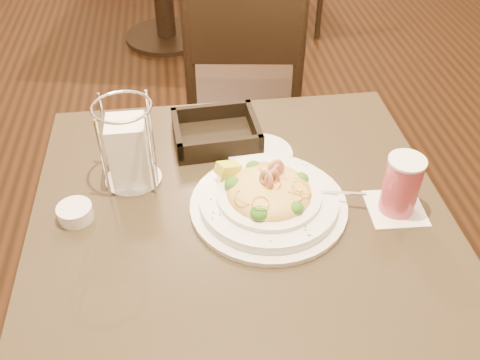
{
  "coord_description": "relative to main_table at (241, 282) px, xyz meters",
  "views": [
    {
      "loc": [
        -0.11,
        -0.82,
        1.54
      ],
      "look_at": [
        0.0,
        0.02,
        0.81
      ],
      "focal_mm": 40.0,
      "sensor_mm": 36.0,
      "label": 1
    }
  ],
  "objects": [
    {
      "name": "napkin_caddy",
      "position": [
        -0.23,
        0.14,
        0.32
      ],
      "size": [
        0.13,
        0.13,
        0.21
      ],
      "rotation": [
        0.0,
        0.0,
        0.05
      ],
      "color": "silver",
      "rests_on": "main_table"
    },
    {
      "name": "butter_ramekin",
      "position": [
        -0.35,
        0.03,
        0.25
      ],
      "size": [
        0.1,
        0.1,
        0.03
      ],
      "primitive_type": "cylinder",
      "rotation": [
        0.0,
        0.0,
        0.38
      ],
      "color": "white",
      "rests_on": "main_table"
    },
    {
      "name": "dining_chair_near",
      "position": [
        0.12,
        0.88,
        -0.0
      ],
      "size": [
        0.47,
        0.47,
        0.93
      ],
      "rotation": [
        0.0,
        0.0,
        3.01
      ],
      "color": "black",
      "rests_on": "ground"
    },
    {
      "name": "pasta_bowl",
      "position": [
        0.06,
        0.01,
        0.26
      ],
      "size": [
        0.38,
        0.34,
        0.11
      ],
      "rotation": [
        0.0,
        0.0,
        -0.43
      ],
      "color": "white",
      "rests_on": "main_table"
    },
    {
      "name": "main_table",
      "position": [
        0.0,
        0.0,
        0.0
      ],
      "size": [
        0.9,
        0.9,
        0.73
      ],
      "color": "black",
      "rests_on": "ground"
    },
    {
      "name": "side_plate",
      "position": [
        0.07,
        0.2,
        0.24
      ],
      "size": [
        0.19,
        0.19,
        0.01
      ],
      "primitive_type": "cylinder",
      "rotation": [
        0.0,
        0.0,
        -0.18
      ],
      "color": "white",
      "rests_on": "main_table"
    },
    {
      "name": "bread_basket",
      "position": [
        -0.03,
        0.27,
        0.25
      ],
      "size": [
        0.22,
        0.18,
        0.06
      ],
      "rotation": [
        0.0,
        0.0,
        0.07
      ],
      "color": "black",
      "rests_on": "main_table"
    },
    {
      "name": "drink_glass",
      "position": [
        0.34,
        -0.03,
        0.3
      ],
      "size": [
        0.13,
        0.13,
        0.14
      ],
      "rotation": [
        0.0,
        0.0,
        -0.05
      ],
      "color": "white",
      "rests_on": "main_table"
    }
  ]
}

